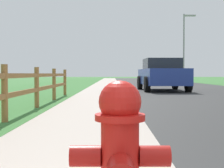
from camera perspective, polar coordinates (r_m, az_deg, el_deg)
name	(u,v)px	position (r m, az deg, el deg)	size (l,w,h in m)	color
ground_plane	(121,84)	(25.58, 1.48, -0.07)	(120.00, 120.00, 0.00)	#3B7536
road_asphalt	(162,84)	(27.87, 8.61, 0.07)	(7.00, 66.00, 0.01)	#2F2F2F
curb_concrete	(84,84)	(27.68, -4.83, 0.07)	(6.00, 66.00, 0.01)	#B8A99C
grass_verge	(66,84)	(27.85, -7.90, 0.08)	(5.00, 66.00, 0.00)	#3B7536
fire_hydrant	(121,150)	(1.89, 1.62, -11.27)	(0.56, 0.47, 0.79)	red
rail_fence	(25,86)	(7.04, -14.65, -0.31)	(0.11, 12.09, 0.98)	olive
parked_suv_blue	(164,75)	(16.33, 8.80, 1.61)	(2.20, 4.32, 1.56)	navy
street_lamp	(186,42)	(32.53, 12.60, 7.04)	(1.17, 0.20, 6.46)	gray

